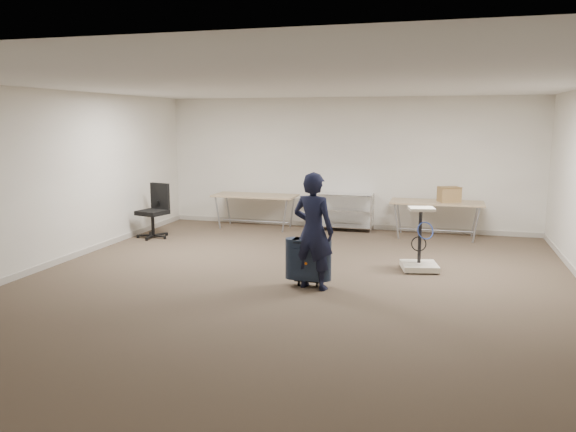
% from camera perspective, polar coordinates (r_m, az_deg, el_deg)
% --- Properties ---
extents(ground, '(9.00, 9.00, 0.00)m').
position_cam_1_polar(ground, '(8.03, 0.40, -7.07)').
color(ground, '#4B3F2E').
rests_on(ground, ground).
extents(room_shell, '(8.00, 9.00, 9.00)m').
position_cam_1_polar(room_shell, '(9.31, 2.64, -4.40)').
color(room_shell, beige).
rests_on(room_shell, ground).
extents(folding_table_left, '(1.80, 0.75, 0.73)m').
position_cam_1_polar(folding_table_left, '(12.14, -3.36, 1.93)').
color(folding_table_left, '#947C5B').
rests_on(folding_table_left, ground).
extents(folding_table_right, '(1.80, 0.75, 0.73)m').
position_cam_1_polar(folding_table_right, '(11.49, 14.87, 1.17)').
color(folding_table_right, '#947C5B').
rests_on(folding_table_right, ground).
extents(wire_shelf, '(1.22, 0.47, 0.80)m').
position_cam_1_polar(wire_shelf, '(11.95, 5.70, 0.62)').
color(wire_shelf, white).
rests_on(wire_shelf, ground).
extents(person, '(0.67, 0.51, 1.63)m').
position_cam_1_polar(person, '(7.72, 2.58, -1.53)').
color(person, black).
rests_on(person, ground).
extents(suitcase, '(0.42, 0.24, 1.15)m').
position_cam_1_polar(suitcase, '(7.90, 2.07, -4.45)').
color(suitcase, black).
rests_on(suitcase, ground).
extents(office_chair, '(0.65, 0.65, 1.07)m').
position_cam_1_polar(office_chair, '(11.52, -13.43, -0.52)').
color(office_chair, black).
rests_on(office_chair, ground).
extents(equipment_cart, '(0.65, 0.65, 1.00)m').
position_cam_1_polar(equipment_cart, '(9.00, 13.25, -3.77)').
color(equipment_cart, beige).
rests_on(equipment_cart, ground).
extents(cardboard_box, '(0.48, 0.42, 0.30)m').
position_cam_1_polar(cardboard_box, '(11.49, 16.06, 2.13)').
color(cardboard_box, '#926744').
rests_on(cardboard_box, folding_table_right).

